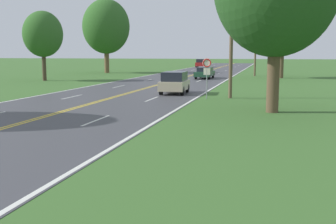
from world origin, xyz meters
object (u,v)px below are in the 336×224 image
object	(u,v)px
tree_far_back	(43,34)
car_champagne_hatchback_nearest	(175,82)
car_dark_green_sedan_approaching	(205,72)
car_red_hatchback_mid_near	(201,63)
traffic_sign	(207,68)
tree_mid_treeline	(106,27)
tree_left_verge	(283,27)

from	to	relation	value
tree_far_back	car_champagne_hatchback_nearest	xyz separation A→B (m)	(16.99, -10.87, -4.11)
car_champagne_hatchback_nearest	car_dark_green_sedan_approaching	world-z (taller)	car_champagne_hatchback_nearest
car_champagne_hatchback_nearest	car_red_hatchback_mid_near	xyz separation A→B (m)	(-7.19, 55.13, 0.04)
traffic_sign	tree_mid_treeline	xyz separation A→B (m)	(-19.93, 31.88, 4.81)
traffic_sign	tree_mid_treeline	distance (m)	37.90
tree_left_verge	tree_mid_treeline	bearing A→B (deg)	163.84
tree_mid_treeline	car_champagne_hatchback_nearest	xyz separation A→B (m)	(17.09, -28.92, -5.95)
car_red_hatchback_mid_near	car_dark_green_sedan_approaching	bearing A→B (deg)	-171.72
tree_far_back	car_dark_green_sedan_approaching	world-z (taller)	tree_far_back
tree_left_verge	car_dark_green_sedan_approaching	world-z (taller)	tree_left_verge
tree_left_verge	tree_far_back	bearing A→B (deg)	-156.61
tree_far_back	car_dark_green_sedan_approaching	xyz separation A→B (m)	(16.29, 7.88, -4.26)
car_champagne_hatchback_nearest	car_red_hatchback_mid_near	world-z (taller)	car_red_hatchback_mid_near
tree_left_verge	tree_far_back	world-z (taller)	tree_left_verge
car_dark_green_sedan_approaching	tree_far_back	bearing A→B (deg)	-63.44
traffic_sign	tree_mid_treeline	size ratio (longest dim) A/B	0.24
traffic_sign	tree_far_back	xyz separation A→B (m)	(-19.83, 13.83, 2.96)
tree_left_verge	car_red_hatchback_mid_near	size ratio (longest dim) A/B	2.23
tree_mid_treeline	car_dark_green_sedan_approaching	distance (m)	20.23
car_dark_green_sedan_approaching	car_champagne_hatchback_nearest	bearing A→B (deg)	2.89
car_dark_green_sedan_approaching	car_red_hatchback_mid_near	bearing A→B (deg)	-169.14
car_dark_green_sedan_approaching	traffic_sign	bearing A→B (deg)	10.01
tree_mid_treeline	car_red_hatchback_mid_near	size ratio (longest dim) A/B	2.61
tree_far_back	car_champagne_hatchback_nearest	size ratio (longest dim) A/B	1.98
traffic_sign	car_red_hatchback_mid_near	distance (m)	58.97
traffic_sign	car_champagne_hatchback_nearest	size ratio (longest dim) A/B	0.71
traffic_sign	car_champagne_hatchback_nearest	distance (m)	4.26
traffic_sign	car_champagne_hatchback_nearest	bearing A→B (deg)	133.76
traffic_sign	tree_left_verge	world-z (taller)	tree_left_verge
car_dark_green_sedan_approaching	car_red_hatchback_mid_near	distance (m)	36.97
tree_left_verge	tree_far_back	size ratio (longest dim) A/B	1.25
traffic_sign	tree_far_back	world-z (taller)	tree_far_back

